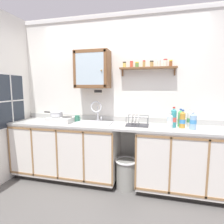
% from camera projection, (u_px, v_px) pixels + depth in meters
% --- Properties ---
extents(floor, '(6.36, 6.36, 0.00)m').
position_uv_depth(floor, '(110.00, 194.00, 2.57)').
color(floor, '#565451').
rests_on(floor, ground).
extents(back_wall, '(3.96, 0.07, 2.63)m').
position_uv_depth(back_wall, '(120.00, 97.00, 2.99)').
color(back_wall, silver).
rests_on(back_wall, ground).
extents(lower_cabinet_run, '(1.71, 0.59, 0.90)m').
position_uv_depth(lower_cabinet_run, '(67.00, 151.00, 3.00)').
color(lower_cabinet_run, black).
rests_on(lower_cabinet_run, ground).
extents(lower_cabinet_run_right, '(1.33, 0.59, 0.90)m').
position_uv_depth(lower_cabinet_run_right, '(185.00, 161.00, 2.56)').
color(lower_cabinet_run_right, black).
rests_on(lower_cabinet_run_right, ground).
extents(countertop, '(3.32, 0.61, 0.03)m').
position_uv_depth(countertop, '(115.00, 126.00, 2.74)').
color(countertop, '#B2B2AD').
rests_on(countertop, lower_cabinet_run).
extents(backsplash, '(3.32, 0.02, 0.08)m').
position_uv_depth(backsplash, '(119.00, 119.00, 3.00)').
color(backsplash, '#B2B2AD').
rests_on(backsplash, countertop).
extents(sink, '(0.57, 0.41, 0.46)m').
position_uv_depth(sink, '(94.00, 124.00, 2.86)').
color(sink, silver).
rests_on(sink, countertop).
extents(hot_plate_stove, '(0.40, 0.32, 0.09)m').
position_uv_depth(hot_plate_stove, '(61.00, 120.00, 2.92)').
color(hot_plate_stove, silver).
rests_on(hot_plate_stove, countertop).
extents(saucepan, '(0.36, 0.20, 0.08)m').
position_uv_depth(saucepan, '(56.00, 114.00, 2.96)').
color(saucepan, silver).
rests_on(saucepan, hot_plate_stove).
extents(bottle_soda_green_0, '(0.07, 0.07, 0.25)m').
position_uv_depth(bottle_soda_green_0, '(180.00, 119.00, 2.60)').
color(bottle_soda_green_0, '#4CB266').
rests_on(bottle_soda_green_0, countertop).
extents(bottle_detergent_teal_1, '(0.08, 0.08, 0.28)m').
position_uv_depth(bottle_detergent_teal_1, '(174.00, 118.00, 2.54)').
color(bottle_detergent_teal_1, teal).
rests_on(bottle_detergent_teal_1, countertop).
extents(bottle_opaque_white_2, '(0.07, 0.07, 0.26)m').
position_uv_depth(bottle_opaque_white_2, '(190.00, 119.00, 2.55)').
color(bottle_opaque_white_2, white).
rests_on(bottle_opaque_white_2, countertop).
extents(bottle_juice_amber_3, '(0.08, 0.08, 0.25)m').
position_uv_depth(bottle_juice_amber_3, '(182.00, 120.00, 2.50)').
color(bottle_juice_amber_3, gold).
rests_on(bottle_juice_amber_3, countertop).
extents(bottle_water_blue_4, '(0.09, 0.09, 0.24)m').
position_uv_depth(bottle_water_blue_4, '(193.00, 121.00, 2.41)').
color(bottle_water_blue_4, '#8CB7E0').
rests_on(bottle_water_blue_4, countertop).
extents(bottle_water_clear_5, '(0.08, 0.08, 0.22)m').
position_uv_depth(bottle_water_clear_5, '(170.00, 121.00, 2.45)').
color(bottle_water_clear_5, silver).
rests_on(bottle_water_clear_5, countertop).
extents(dish_rack, '(0.32, 0.24, 0.16)m').
position_uv_depth(dish_rack, '(137.00, 123.00, 2.66)').
color(dish_rack, '#333338').
rests_on(dish_rack, countertop).
extents(mug, '(0.11, 0.08, 0.10)m').
position_uv_depth(mug, '(77.00, 118.00, 2.97)').
color(mug, '#337259').
rests_on(mug, countertop).
extents(wall_cabinet, '(0.54, 0.29, 0.58)m').
position_uv_depth(wall_cabinet, '(92.00, 70.00, 2.87)').
color(wall_cabinet, brown).
extents(spice_shelf, '(0.84, 0.14, 0.23)m').
position_uv_depth(spice_shelf, '(148.00, 67.00, 2.73)').
color(spice_shelf, brown).
extents(warning_sign, '(0.15, 0.01, 0.23)m').
position_uv_depth(warning_sign, '(98.00, 88.00, 3.03)').
color(warning_sign, silver).
extents(window, '(0.03, 0.58, 0.86)m').
position_uv_depth(window, '(11.00, 101.00, 2.94)').
color(window, '#262D38').
extents(trash_bin, '(0.33, 0.33, 0.44)m').
position_uv_depth(trash_bin, '(126.00, 173.00, 2.69)').
color(trash_bin, gray).
rests_on(trash_bin, ground).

